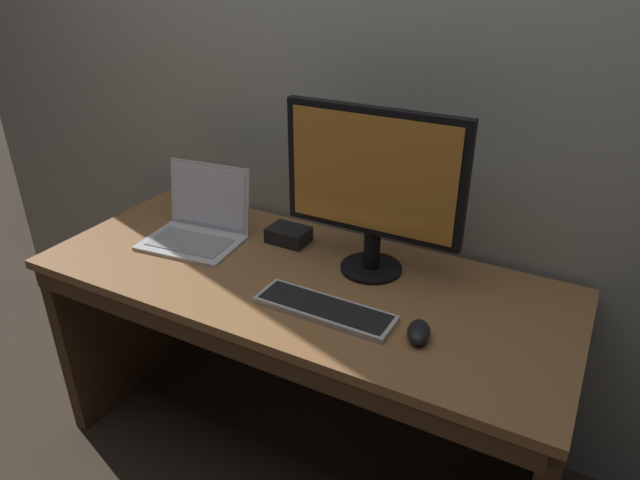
{
  "coord_description": "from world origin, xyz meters",
  "views": [
    {
      "loc": [
        0.78,
        -1.32,
        1.67
      ],
      "look_at": [
        0.07,
        0.0,
        0.9
      ],
      "focal_mm": 32.01,
      "sensor_mm": 36.0,
      "label": 1
    }
  ],
  "objects_px": {
    "wired_keyboard": "(325,309)",
    "computer_mouse": "(419,332)",
    "external_monitor": "(373,182)",
    "external_drive_box": "(289,235)",
    "laptop_silver": "(199,223)"
  },
  "relations": [
    {
      "from": "laptop_silver",
      "to": "external_monitor",
      "type": "xyz_separation_m",
      "value": [
        0.62,
        0.06,
        0.24
      ]
    },
    {
      "from": "external_monitor",
      "to": "wired_keyboard",
      "type": "xyz_separation_m",
      "value": [
        -0.02,
        -0.26,
        -0.29
      ]
    },
    {
      "from": "external_monitor",
      "to": "computer_mouse",
      "type": "height_order",
      "value": "external_monitor"
    },
    {
      "from": "wired_keyboard",
      "to": "external_drive_box",
      "type": "height_order",
      "value": "external_drive_box"
    },
    {
      "from": "external_monitor",
      "to": "computer_mouse",
      "type": "bearing_deg",
      "value": -45.27
    },
    {
      "from": "external_monitor",
      "to": "laptop_silver",
      "type": "bearing_deg",
      "value": -174.1
    },
    {
      "from": "laptop_silver",
      "to": "wired_keyboard",
      "type": "height_order",
      "value": "laptop_silver"
    },
    {
      "from": "computer_mouse",
      "to": "external_drive_box",
      "type": "distance_m",
      "value": 0.66
    },
    {
      "from": "laptop_silver",
      "to": "external_monitor",
      "type": "bearing_deg",
      "value": 5.9
    },
    {
      "from": "wired_keyboard",
      "to": "computer_mouse",
      "type": "relative_size",
      "value": 4.01
    },
    {
      "from": "external_drive_box",
      "to": "external_monitor",
      "type": "bearing_deg",
      "value": -9.8
    },
    {
      "from": "laptop_silver",
      "to": "computer_mouse",
      "type": "height_order",
      "value": "laptop_silver"
    },
    {
      "from": "wired_keyboard",
      "to": "computer_mouse",
      "type": "height_order",
      "value": "computer_mouse"
    },
    {
      "from": "wired_keyboard",
      "to": "computer_mouse",
      "type": "distance_m",
      "value": 0.27
    },
    {
      "from": "external_monitor",
      "to": "wired_keyboard",
      "type": "bearing_deg",
      "value": -94.45
    }
  ]
}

